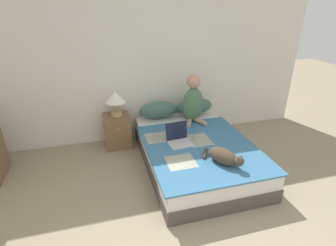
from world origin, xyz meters
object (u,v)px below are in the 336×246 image
laptop_open (179,139)px  nightstand (118,131)px  pillow_near (159,110)px  table_lamp (115,99)px  person_sitting (193,101)px  cat_tabby (224,157)px  pillow_far (194,106)px  bed (195,152)px

laptop_open → nightstand: bearing=126.1°
pillow_near → laptop_open: pillow_near is taller
pillow_near → table_lamp: size_ratio=1.60×
table_lamp → person_sitting: bearing=-12.5°
pillow_near → nightstand: (-0.69, -0.03, -0.28)m
cat_tabby → laptop_open: size_ratio=1.71×
cat_tabby → pillow_near: bearing=165.6°
laptop_open → person_sitting: bearing=50.9°
pillow_near → pillow_far: (0.62, 0.00, 0.00)m
person_sitting → table_lamp: size_ratio=1.95×
bed → pillow_near: (-0.31, 0.89, 0.34)m
pillow_far → person_sitting: (-0.14, -0.29, 0.21)m
person_sitting → nightstand: 1.30m
nightstand → laptop_open: bearing=-49.1°
person_sitting → bed: bearing=-106.2°
cat_tabby → nightstand: (-1.11, 1.50, -0.23)m
pillow_near → nightstand: bearing=-177.6°
person_sitting → nightstand: person_sitting is taller
pillow_near → table_lamp: 0.73m
person_sitting → table_lamp: (-1.17, 0.26, 0.06)m
laptop_open → nightstand: (-0.76, 0.87, -0.19)m
person_sitting → nightstand: bearing=167.6°
pillow_near → cat_tabby: 1.59m
nightstand → bed: bearing=-40.7°
laptop_open → nightstand: 1.17m
pillow_near → cat_tabby: pillow_near is taller
laptop_open → nightstand: size_ratio=0.62×
pillow_near → laptop_open: size_ratio=1.92×
person_sitting → nightstand: size_ratio=1.45×
bed → nightstand: (-1.00, 0.86, 0.07)m
laptop_open → table_lamp: bearing=125.7°
bed → cat_tabby: 0.71m
bed → person_sitting: size_ratio=2.73×
pillow_far → laptop_open: bearing=-121.7°
cat_tabby → table_lamp: bearing=-173.5°
bed → pillow_far: bearing=70.6°
pillow_near → laptop_open: (0.07, -0.90, -0.08)m
bed → person_sitting: bearing=73.8°
bed → table_lamp: (-0.99, 0.86, 0.61)m
pillow_near → pillow_far: 0.62m
pillow_near → table_lamp: bearing=-177.6°
table_lamp → pillow_near: bearing=2.4°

